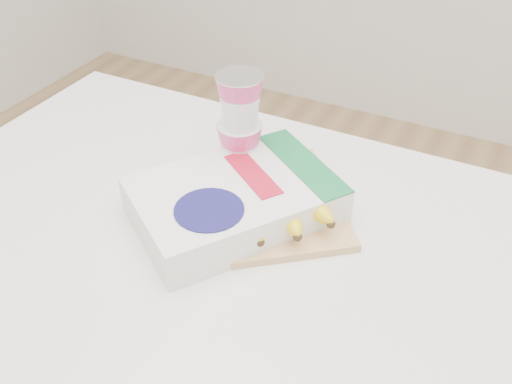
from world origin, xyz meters
TOP-DOWN VIEW (x-y plane):
  - cutting_board at (0.03, 0.11)m, footprint 0.33×0.34m
  - bananas at (0.05, 0.08)m, footprint 0.19×0.20m
  - yogurt_stack at (-0.06, 0.16)m, footprint 0.08×0.08m
  - cereal_box at (-0.01, 0.05)m, footprint 0.35×0.37m

SIDE VIEW (x-z plane):
  - cutting_board at x=0.03m, z-range 0.86..0.87m
  - cereal_box at x=-0.01m, z-range 0.86..0.93m
  - bananas at x=0.05m, z-range 0.87..0.93m
  - yogurt_stack at x=-0.06m, z-range 0.88..1.06m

